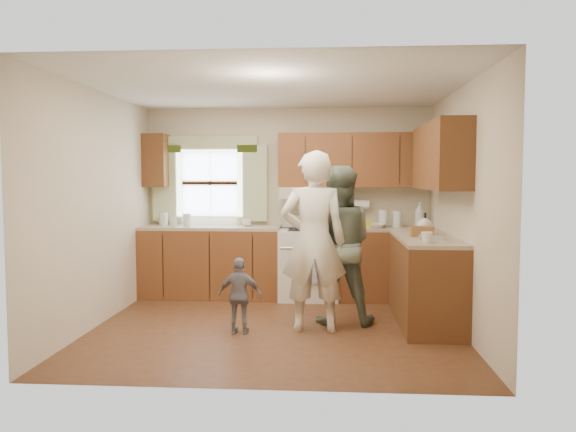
# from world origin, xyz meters

# --- Properties ---
(room) EXTENTS (3.80, 3.80, 3.80)m
(room) POSITION_xyz_m (0.00, 0.00, 1.25)
(room) COLOR #4D2B18
(room) RESTS_ON ground
(kitchen_fixtures) EXTENTS (3.80, 2.25, 2.15)m
(kitchen_fixtures) POSITION_xyz_m (0.61, 1.08, 0.84)
(kitchen_fixtures) COLOR #4D2810
(kitchen_fixtures) RESTS_ON ground
(stove) EXTENTS (0.76, 0.67, 1.07)m
(stove) POSITION_xyz_m (0.30, 1.44, 0.47)
(stove) COLOR silver
(stove) RESTS_ON ground
(woman_left) EXTENTS (0.70, 0.48, 1.85)m
(woman_left) POSITION_xyz_m (0.40, -0.09, 0.92)
(woman_left) COLOR white
(woman_left) RESTS_ON ground
(woman_right) EXTENTS (0.84, 0.66, 1.70)m
(woman_right) POSITION_xyz_m (0.65, 0.24, 0.85)
(woman_right) COLOR #213D30
(woman_right) RESTS_ON ground
(child) EXTENTS (0.46, 0.21, 0.78)m
(child) POSITION_xyz_m (-0.34, -0.26, 0.39)
(child) COLOR gray
(child) RESTS_ON ground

